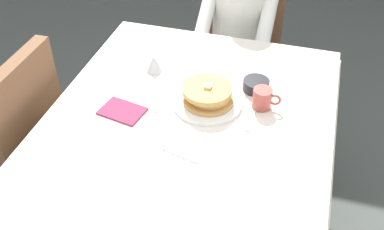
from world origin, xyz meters
TOP-DOWN VIEW (x-y plane):
  - dining_table_main at (0.00, 0.00)m, footprint 1.12×1.52m
  - chair_diner at (0.01, 1.17)m, footprint 0.44×0.45m
  - diner_person at (0.01, 1.01)m, footprint 0.40×0.43m
  - chair_left_side at (-0.77, 0.00)m, footprint 0.45×0.44m
  - plate_breakfast at (0.05, 0.20)m, footprint 0.28×0.28m
  - breakfast_stack at (0.05, 0.20)m, footprint 0.21×0.20m
  - cup_coffee at (0.26, 0.24)m, footprint 0.11×0.08m
  - bowl_butter at (0.22, 0.35)m, footprint 0.11×0.11m
  - syrup_pitcher at (-0.24, 0.37)m, footprint 0.08×0.08m
  - fork_left_of_plate at (-0.14, 0.18)m, footprint 0.03×0.18m
  - knife_right_of_plate at (0.24, 0.18)m, footprint 0.03×0.20m
  - spoon_near_edge at (0.02, -0.11)m, footprint 0.15×0.05m
  - napkin_folded at (-0.26, 0.06)m, footprint 0.19×0.15m

SIDE VIEW (x-z plane):
  - chair_diner at x=0.01m, z-range 0.06..0.99m
  - chair_left_side at x=-0.77m, z-range 0.06..0.99m
  - dining_table_main at x=0.00m, z-range 0.28..1.02m
  - diner_person at x=0.01m, z-range 0.11..1.23m
  - fork_left_of_plate at x=-0.14m, z-range 0.74..0.74m
  - knife_right_of_plate at x=0.24m, z-range 0.74..0.74m
  - spoon_near_edge at x=0.02m, z-range 0.74..0.74m
  - napkin_folded at x=-0.26m, z-range 0.74..0.75m
  - plate_breakfast at x=0.05m, z-range 0.74..0.76m
  - bowl_butter at x=0.22m, z-range 0.74..0.78m
  - syrup_pitcher at x=-0.24m, z-range 0.74..0.81m
  - cup_coffee at x=0.26m, z-range 0.74..0.83m
  - breakfast_stack at x=0.05m, z-range 0.75..0.83m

